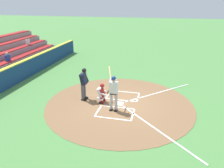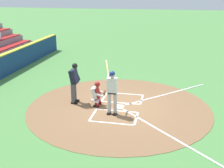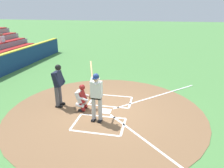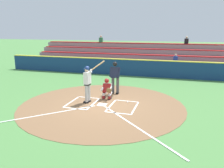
{
  "view_description": "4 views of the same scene",
  "coord_description": "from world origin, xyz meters",
  "px_view_note": "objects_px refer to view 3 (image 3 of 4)",
  "views": [
    {
      "loc": [
        10.46,
        2.09,
        5.35
      ],
      "look_at": [
        0.37,
        -0.33,
        1.28
      ],
      "focal_mm": 34.73,
      "sensor_mm": 36.0,
      "label": 1
    },
    {
      "loc": [
        11.52,
        2.04,
        5.01
      ],
      "look_at": [
        0.53,
        -0.2,
        1.23
      ],
      "focal_mm": 46.12,
      "sensor_mm": 36.0,
      "label": 2
    },
    {
      "loc": [
        7.55,
        1.85,
        4.05
      ],
      "look_at": [
        -0.3,
        0.2,
        1.12
      ],
      "focal_mm": 33.74,
      "sensor_mm": 36.0,
      "label": 3
    },
    {
      "loc": [
        -3.46,
        9.96,
        3.63
      ],
      "look_at": [
        -0.51,
        -0.02,
        1.09
      ],
      "focal_mm": 36.2,
      "sensor_mm": 36.0,
      "label": 4
    }
  ],
  "objects_px": {
    "catcher": "(82,97)",
    "plate_umpire": "(58,83)",
    "batter": "(96,94)",
    "baseball": "(98,98)"
  },
  "relations": [
    {
      "from": "plate_umpire",
      "to": "baseball",
      "type": "xyz_separation_m",
      "value": [
        -1.05,
        1.4,
        -1.04
      ]
    },
    {
      "from": "batter",
      "to": "catcher",
      "type": "height_order",
      "value": "batter"
    },
    {
      "from": "catcher",
      "to": "baseball",
      "type": "height_order",
      "value": "catcher"
    },
    {
      "from": "batter",
      "to": "baseball",
      "type": "bearing_deg",
      "value": -165.24
    },
    {
      "from": "batter",
      "to": "plate_umpire",
      "type": "xyz_separation_m",
      "value": [
        -0.88,
        -1.9,
        -0.02
      ]
    },
    {
      "from": "batter",
      "to": "baseball",
      "type": "relative_size",
      "value": 28.76
    },
    {
      "from": "batter",
      "to": "catcher",
      "type": "bearing_deg",
      "value": -132.32
    },
    {
      "from": "catcher",
      "to": "baseball",
      "type": "relative_size",
      "value": 15.27
    },
    {
      "from": "batter",
      "to": "plate_umpire",
      "type": "height_order",
      "value": "batter"
    },
    {
      "from": "catcher",
      "to": "plate_umpire",
      "type": "height_order",
      "value": "plate_umpire"
    }
  ]
}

